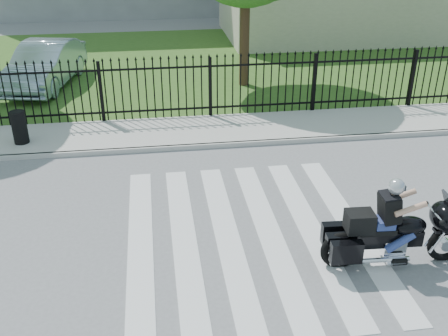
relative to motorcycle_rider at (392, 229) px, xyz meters
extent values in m
plane|color=slate|center=(-2.20, 1.16, -0.68)|extent=(120.00, 120.00, 0.00)
cube|color=#ADAAA3|center=(-2.20, 6.16, -0.62)|extent=(40.00, 2.00, 0.12)
cube|color=#ADAAA3|center=(-2.20, 5.16, -0.62)|extent=(40.00, 0.12, 0.12)
cube|color=#30541C|center=(-2.20, 13.16, -0.67)|extent=(40.00, 12.00, 0.02)
cube|color=black|center=(-2.20, 7.16, -0.33)|extent=(26.00, 0.04, 0.05)
cube|color=black|center=(-2.20, 7.16, 0.87)|extent=(26.00, 0.04, 0.05)
cylinder|color=#382316|center=(-0.70, 10.16, 1.40)|extent=(0.32, 0.32, 4.16)
torus|color=black|center=(1.00, -0.05, -0.37)|extent=(0.66, 0.16, 0.65)
torus|color=black|center=(-0.84, 0.04, -0.37)|extent=(0.70, 0.18, 0.69)
cube|color=black|center=(-0.09, 0.00, -0.16)|extent=(1.24, 0.29, 0.28)
ellipsoid|color=black|center=(0.29, -0.01, 0.06)|extent=(0.60, 0.41, 0.31)
cube|color=black|center=(-0.28, 0.01, 0.02)|extent=(0.63, 0.33, 0.09)
cube|color=silver|center=(0.05, 0.00, -0.32)|extent=(0.39, 0.30, 0.28)
ellipsoid|color=black|center=(0.90, -0.05, 0.19)|extent=(0.54, 0.71, 0.51)
cube|color=black|center=(-0.58, 0.03, 0.19)|extent=(0.47, 0.38, 0.34)
cube|color=navy|center=(-0.16, 0.01, 0.13)|extent=(0.34, 0.30, 0.17)
sphere|color=#B8BBC0|center=(-0.05, 0.00, 0.81)|extent=(0.27, 0.27, 0.27)
imported|color=#99B1C1|center=(-7.31, 10.97, 0.06)|extent=(2.36, 4.60, 1.45)
cylinder|color=black|center=(-7.17, 5.90, -0.14)|extent=(0.40, 0.40, 0.84)
camera|label=1|loc=(-3.81, -6.86, 4.83)|focal=42.00mm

